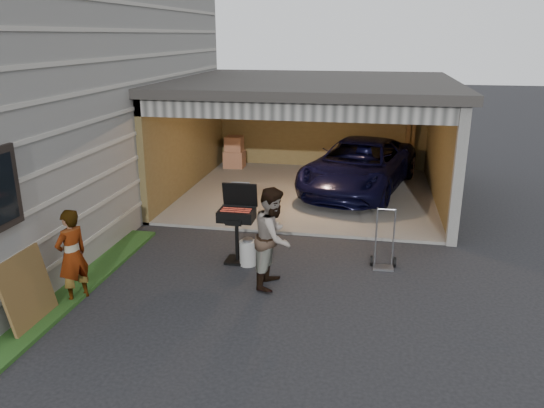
{
  "coord_description": "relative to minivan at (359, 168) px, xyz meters",
  "views": [
    {
      "loc": [
        2.25,
        -6.55,
        3.92
      ],
      "look_at": [
        0.64,
        1.95,
        1.15
      ],
      "focal_mm": 35.0,
      "sensor_mm": 36.0,
      "label": 1
    }
  ],
  "objects": [
    {
      "name": "propane_tank",
      "position": [
        -1.77,
        -5.0,
        -0.43
      ],
      "size": [
        0.32,
        0.32,
        0.45
      ],
      "primitive_type": "cylinder",
      "rotation": [
        0.0,
        0.0,
        0.09
      ],
      "color": "#AEAFAA",
      "rests_on": "ground"
    },
    {
      "name": "minivan",
      "position": [
        0.0,
        0.0,
        0.0
      ],
      "size": [
        3.24,
        5.06,
        1.3
      ],
      "primitive_type": "imported",
      "rotation": [
        0.0,
        0.0,
        -0.25
      ],
      "color": "black",
      "rests_on": "ground"
    },
    {
      "name": "bbq_grill",
      "position": [
        -1.99,
        -4.86,
        0.18
      ],
      "size": [
        0.63,
        0.55,
        1.4
      ],
      "color": "black",
      "rests_on": "ground"
    },
    {
      "name": "garage",
      "position": [
        -1.22,
        -0.11,
        1.22
      ],
      "size": [
        6.8,
        6.3,
        2.9
      ],
      "color": "#605E59",
      "rests_on": "ground"
    },
    {
      "name": "ground",
      "position": [
        -1.99,
        -6.9,
        -0.65
      ],
      "size": [
        80.0,
        80.0,
        0.0
      ],
      "primitive_type": "plane",
      "color": "black",
      "rests_on": "ground"
    },
    {
      "name": "man",
      "position": [
        -1.19,
        -5.68,
        0.18
      ],
      "size": [
        0.69,
        0.85,
        1.65
      ],
      "primitive_type": "imported",
      "rotation": [
        0.0,
        0.0,
        1.49
      ],
      "color": "#402819",
      "rests_on": "ground"
    },
    {
      "name": "woman",
      "position": [
        -4.09,
        -6.76,
        0.08
      ],
      "size": [
        0.52,
        0.63,
        1.47
      ],
      "primitive_type": "imported",
      "rotation": [
        0.0,
        0.0,
        -1.95
      ],
      "color": "silver",
      "rests_on": "ground"
    },
    {
      "name": "groundcover_strip",
      "position": [
        -4.24,
        -7.9,
        -0.62
      ],
      "size": [
        0.5,
        8.0,
        0.06
      ],
      "primitive_type": "cube",
      "color": "#193814",
      "rests_on": "ground"
    },
    {
      "name": "plywood_panel",
      "position": [
        -4.33,
        -7.55,
        -0.12
      ],
      "size": [
        0.27,
        0.95,
        1.05
      ],
      "primitive_type": "cube",
      "rotation": [
        0.0,
        -0.21,
        0.0
      ],
      "color": "#543D1C",
      "rests_on": "ground"
    },
    {
      "name": "hand_truck",
      "position": [
        0.6,
        -4.65,
        -0.44
      ],
      "size": [
        0.45,
        0.33,
        1.08
      ],
      "rotation": [
        0.0,
        0.0,
        0.02
      ],
      "color": "gray",
      "rests_on": "ground"
    }
  ]
}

